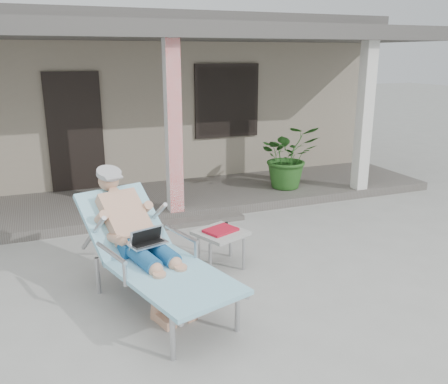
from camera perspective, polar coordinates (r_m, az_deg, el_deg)
name	(u,v)px	position (r m, az deg, el deg)	size (l,w,h in m)	color
ground	(225,275)	(5.74, 0.16, -9.98)	(60.00, 60.00, 0.00)	#9E9E99
house	(123,93)	(11.47, -12.09, 11.58)	(10.40, 5.40, 3.30)	gray
porch_deck	(163,200)	(8.38, -7.39, -0.95)	(10.00, 2.00, 0.15)	#605B56
porch_overhang	(157,37)	(7.96, -8.03, 17.93)	(10.00, 2.30, 2.85)	silver
porch_step	(181,223)	(7.34, -5.16, -3.71)	(2.00, 0.30, 0.07)	#605B56
lounger	(144,222)	(4.96, -9.64, -3.59)	(1.40, 2.26, 1.42)	#B7B7BC
side_table	(221,235)	(5.83, -0.41, -5.16)	(0.71, 0.71, 0.49)	#A6A6A1
potted_palm	(288,156)	(8.77, 7.76, 4.29)	(1.06, 0.92, 1.18)	#26591E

